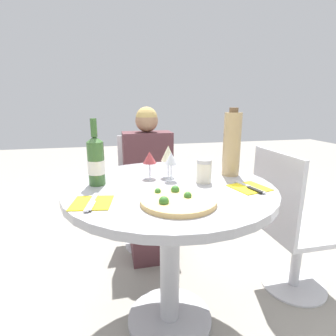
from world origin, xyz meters
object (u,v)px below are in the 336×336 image
seated_diner (149,191)px  chair_empty_side (290,228)px  pizza_large (178,200)px  wine_bottle (96,161)px  chair_behind_diner (147,194)px  dining_table (170,215)px  tall_carafe (232,144)px

seated_diner → chair_empty_side: seated_diner is taller
seated_diner → pizza_large: 1.01m
wine_bottle → chair_behind_diner: bearing=66.8°
chair_behind_diner → pizza_large: chair_behind_diner is taller
chair_empty_side → dining_table: bearing=-83.1°
dining_table → wine_bottle: 0.44m
dining_table → chair_behind_diner: (0.01, 0.88, -0.20)m
chair_behind_diner → wine_bottle: 1.00m
wine_bottle → chair_empty_side: bearing=0.8°
dining_table → seated_diner: seated_diner is taller
dining_table → tall_carafe: bearing=15.3°
chair_empty_side → chair_behind_diner: bearing=-135.8°
wine_bottle → dining_table: bearing=-13.0°
dining_table → chair_behind_diner: size_ratio=1.10×
chair_behind_diner → tall_carafe: (0.35, -0.79, 0.53)m
pizza_large → tall_carafe: 0.53m
pizza_large → tall_carafe: bearing=41.1°
chair_behind_diner → chair_empty_side: 1.10m
dining_table → wine_bottle: size_ratio=3.15×
tall_carafe → seated_diner: bearing=118.7°
wine_bottle → tall_carafe: (0.69, 0.02, 0.05)m
chair_behind_diner → wine_bottle: wine_bottle is taller
dining_table → wine_bottle: (-0.34, 0.08, 0.27)m
chair_behind_diner → tall_carafe: tall_carafe is taller
dining_table → tall_carafe: 0.49m
chair_empty_side → wine_bottle: bearing=-89.2°
tall_carafe → dining_table: bearing=-164.7°
pizza_large → wine_bottle: 0.45m
pizza_large → chair_behind_diner: bearing=88.5°
wine_bottle → pizza_large: bearing=-44.6°
seated_diner → pizza_large: size_ratio=3.77×
chair_behind_diner → pizza_large: (-0.03, -1.12, 0.37)m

